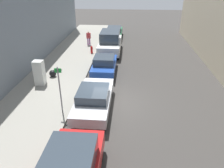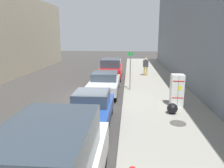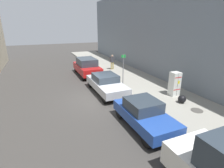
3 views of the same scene
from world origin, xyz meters
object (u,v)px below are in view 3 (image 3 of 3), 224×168
(street_sign_post, at_px, (123,68))
(pedestrian_standing_near, at_px, (112,61))
(trash_bag, at_px, (182,99))
(discarded_refrigerator, at_px, (175,84))
(parked_suv_red, at_px, (87,66))
(parked_sedan_silver, at_px, (106,83))
(parked_hatchback_blue, at_px, (144,114))

(street_sign_post, relative_size, pedestrian_standing_near, 1.61)
(trash_bag, xyz_separation_m, pedestrian_standing_near, (0.59, -10.17, 0.71))
(discarded_refrigerator, distance_m, parked_suv_red, 9.18)
(discarded_refrigerator, distance_m, parked_sedan_silver, 5.01)
(street_sign_post, distance_m, parked_hatchback_blue, 6.09)
(trash_bag, xyz_separation_m, parked_suv_red, (3.75, -9.44, 0.52))
(discarded_refrigerator, bearing_deg, parked_hatchback_blue, 30.79)
(pedestrian_standing_near, height_order, parked_sedan_silver, pedestrian_standing_near)
(parked_sedan_silver, relative_size, parked_hatchback_blue, 1.19)
(parked_sedan_silver, xyz_separation_m, parked_hatchback_blue, (0.00, 5.23, -0.01))
(street_sign_post, bearing_deg, parked_sedan_silver, 17.40)
(discarded_refrigerator, xyz_separation_m, parked_suv_red, (4.20, -8.16, -0.08))
(discarded_refrigerator, bearing_deg, trash_bag, 70.92)
(trash_bag, xyz_separation_m, parked_hatchback_blue, (3.75, 1.22, 0.34))
(trash_bag, relative_size, parked_sedan_silver, 0.11)
(trash_bag, height_order, parked_sedan_silver, parked_sedan_silver)
(discarded_refrigerator, bearing_deg, street_sign_post, -52.77)
(street_sign_post, relative_size, parked_suv_red, 0.59)
(trash_bag, bearing_deg, parked_hatchback_blue, 18.06)
(pedestrian_standing_near, relative_size, parked_sedan_silver, 0.37)
(trash_bag, bearing_deg, parked_suv_red, -68.31)
(street_sign_post, height_order, parked_suv_red, street_sign_post)
(discarded_refrigerator, height_order, parked_sedan_silver, discarded_refrigerator)
(trash_bag, height_order, parked_suv_red, parked_suv_red)
(discarded_refrigerator, xyz_separation_m, street_sign_post, (2.48, -3.27, 0.65))
(parked_suv_red, distance_m, parked_sedan_silver, 5.43)
(street_sign_post, bearing_deg, trash_bag, 114.20)
(pedestrian_standing_near, xyz_separation_m, parked_suv_red, (3.17, 0.73, -0.20))
(pedestrian_standing_near, xyz_separation_m, parked_hatchback_blue, (3.17, 11.40, -0.37))
(parked_suv_red, relative_size, parked_hatchback_blue, 1.18)
(trash_bag, bearing_deg, street_sign_post, -65.80)
(pedestrian_standing_near, distance_m, parked_suv_red, 3.26)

